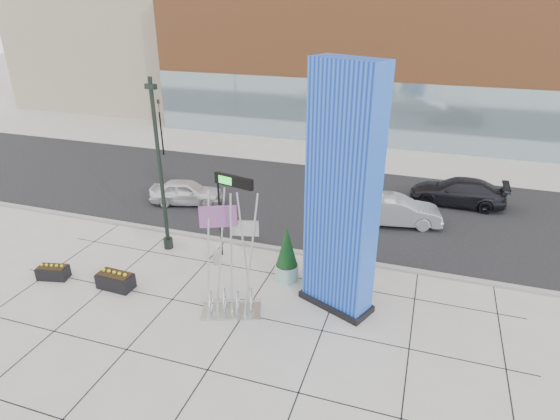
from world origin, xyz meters
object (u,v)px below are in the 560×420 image
(lamp_post, at_px, (162,184))
(public_art_sculpture, at_px, (231,283))
(blue_pylon, at_px, (342,199))
(overhead_street_sign, at_px, (233,187))
(car_white_west, at_px, (186,192))
(concrete_bollard, at_px, (217,258))
(car_silver_mid, at_px, (396,211))

(lamp_post, bearing_deg, public_art_sculpture, -36.81)
(lamp_post, bearing_deg, blue_pylon, -12.77)
(overhead_street_sign, bearing_deg, blue_pylon, -9.51)
(lamp_post, relative_size, car_white_west, 1.95)
(blue_pylon, distance_m, concrete_bollard, 7.07)
(blue_pylon, xyz_separation_m, car_white_west, (-10.08, 6.81, -3.71))
(blue_pylon, bearing_deg, car_silver_mid, 103.79)
(car_silver_mid, bearing_deg, blue_pylon, 158.51)
(public_art_sculpture, xyz_separation_m, concrete_bollard, (-2.03, 2.99, -0.99))
(blue_pylon, xyz_separation_m, car_silver_mid, (1.44, 7.79, -3.64))
(concrete_bollard, height_order, overhead_street_sign, overhead_street_sign)
(blue_pylon, height_order, overhead_street_sign, blue_pylon)
(blue_pylon, xyz_separation_m, concrete_bollard, (-5.62, 1.29, -4.08))
(concrete_bollard, bearing_deg, car_silver_mid, 42.62)
(public_art_sculpture, xyz_separation_m, overhead_street_sign, (-1.46, 3.79, 2.14))
(blue_pylon, bearing_deg, lamp_post, -168.50)
(blue_pylon, bearing_deg, overhead_street_sign, -178.20)
(lamp_post, height_order, overhead_street_sign, lamp_post)
(lamp_post, xyz_separation_m, concrete_bollard, (2.78, -0.61, -2.90))
(public_art_sculpture, bearing_deg, concrete_bollard, 105.26)
(public_art_sculpture, height_order, car_white_west, public_art_sculpture)
(overhead_street_sign, relative_size, car_white_west, 0.99)
(public_art_sculpture, relative_size, car_silver_mid, 1.08)
(lamp_post, relative_size, overhead_street_sign, 1.96)
(car_white_west, bearing_deg, car_silver_mid, -100.12)
(lamp_post, xyz_separation_m, car_white_west, (-1.68, 4.91, -2.53))
(concrete_bollard, distance_m, car_silver_mid, 9.61)
(car_silver_mid, bearing_deg, lamp_post, 109.87)
(overhead_street_sign, distance_m, car_silver_mid, 9.05)
(blue_pylon, distance_m, lamp_post, 8.70)
(car_silver_mid, bearing_deg, concrete_bollard, 121.60)
(car_white_west, bearing_deg, lamp_post, -176.09)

